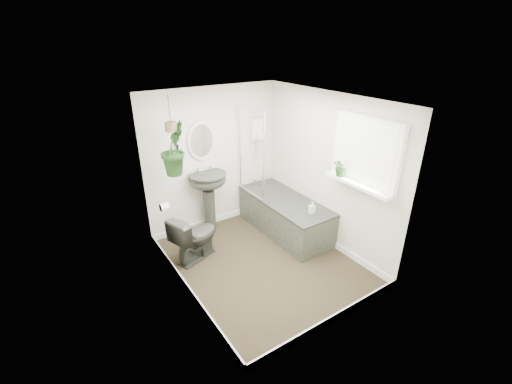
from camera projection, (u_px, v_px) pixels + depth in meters
floor at (262, 262)px, 4.95m from camera, size 2.30×2.80×0.02m
ceiling at (263, 98)px, 3.98m from camera, size 2.30×2.80×0.02m
wall_back at (213, 159)px, 5.53m from camera, size 2.30×0.02×2.30m
wall_front at (342, 238)px, 3.40m from camera, size 2.30×0.02×2.30m
wall_left at (178, 212)px, 3.88m from camera, size 0.02×2.80×2.30m
wall_right at (327, 171)px, 5.05m from camera, size 0.02×2.80×2.30m
skirting at (262, 258)px, 4.93m from camera, size 2.30×2.80×0.10m
bathtub at (285, 215)px, 5.61m from camera, size 0.72×1.72×0.58m
bath_screen at (251, 153)px, 5.40m from camera, size 0.04×0.72×1.40m
shower_box at (257, 129)px, 5.71m from camera, size 0.20×0.10×0.35m
oval_mirror at (202, 141)px, 5.26m from camera, size 0.46×0.03×0.62m
wall_sconce at (178, 152)px, 5.09m from camera, size 0.04×0.04×0.22m
toilet_roll_holder at (164, 207)px, 4.55m from camera, size 0.11×0.11×0.11m
window_recess at (366, 152)px, 4.27m from camera, size 0.08×1.00×0.90m
window_sill at (358, 184)px, 4.41m from camera, size 0.18×1.00×0.04m
window_blinds at (364, 153)px, 4.25m from camera, size 0.01×0.86×0.76m
toilet at (195, 236)px, 4.89m from camera, size 0.80×0.61×0.72m
pedestal_sink at (209, 202)px, 5.58m from camera, size 0.65×0.57×1.01m
sill_plant at (341, 167)px, 4.57m from camera, size 0.25×0.22×0.26m
hanging_plant at (173, 149)px, 4.60m from camera, size 0.50×0.51×0.72m
soap_bottle at (312, 208)px, 5.03m from camera, size 0.10×0.10×0.18m
hanging_pot at (171, 127)px, 4.47m from camera, size 0.16×0.16×0.12m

